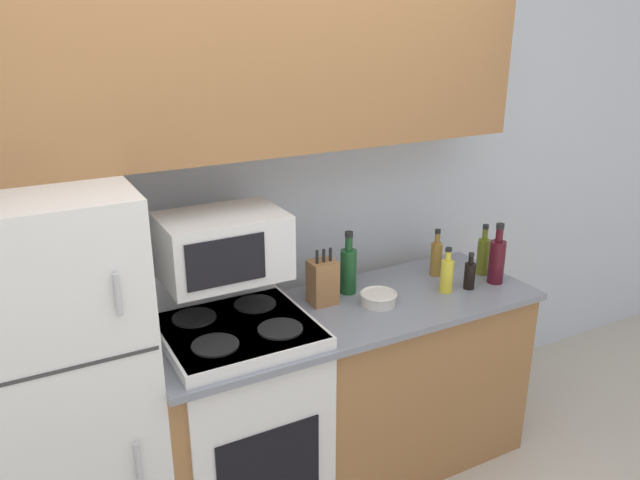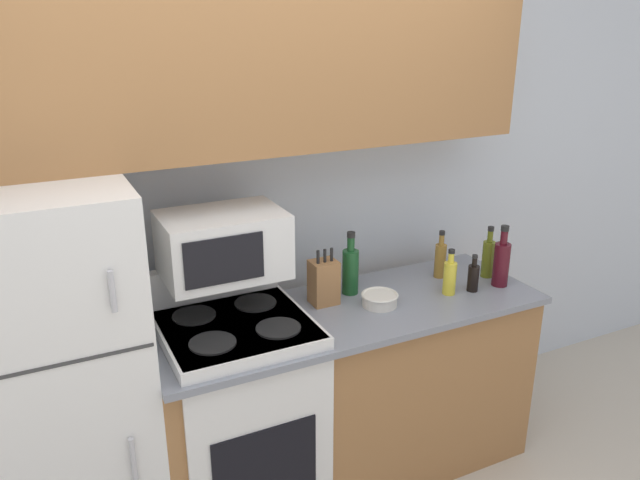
{
  "view_description": "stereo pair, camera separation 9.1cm",
  "coord_description": "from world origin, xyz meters",
  "px_view_note": "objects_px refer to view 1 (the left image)",
  "views": [
    {
      "loc": [
        -0.96,
        -1.86,
        2.12
      ],
      "look_at": [
        0.19,
        0.26,
        1.24
      ],
      "focal_mm": 35.0,
      "sensor_mm": 36.0,
      "label": 1
    },
    {
      "loc": [
        -0.88,
        -1.9,
        2.12
      ],
      "look_at": [
        0.19,
        0.26,
        1.24
      ],
      "focal_mm": 35.0,
      "sensor_mm": 36.0,
      "label": 2
    }
  ],
  "objects_px": {
    "bowl": "(378,298)",
    "bottle_vinegar": "(436,257)",
    "microwave": "(223,246)",
    "bottle_wine_red": "(497,260)",
    "refrigerator": "(53,395)",
    "bottle_cooking_spray": "(447,275)",
    "bottle_wine_green": "(348,269)",
    "stove": "(241,419)",
    "bottle_olive_oil": "(483,255)",
    "bottle_soy_sauce": "(470,275)",
    "knife_block": "(323,282)"
  },
  "relations": [
    {
      "from": "bowl",
      "to": "bottle_vinegar",
      "type": "height_order",
      "value": "bottle_vinegar"
    },
    {
      "from": "microwave",
      "to": "bowl",
      "type": "height_order",
      "value": "microwave"
    },
    {
      "from": "bottle_wine_red",
      "to": "microwave",
      "type": "bearing_deg",
      "value": 170.59
    },
    {
      "from": "refrigerator",
      "to": "bottle_wine_red",
      "type": "bearing_deg",
      "value": -4.8
    },
    {
      "from": "bowl",
      "to": "bottle_vinegar",
      "type": "bearing_deg",
      "value": 18.65
    },
    {
      "from": "microwave",
      "to": "bottle_wine_red",
      "type": "distance_m",
      "value": 1.33
    },
    {
      "from": "bottle_cooking_spray",
      "to": "microwave",
      "type": "bearing_deg",
      "value": 169.57
    },
    {
      "from": "bottle_wine_green",
      "to": "bottle_vinegar",
      "type": "distance_m",
      "value": 0.49
    },
    {
      "from": "bottle_wine_green",
      "to": "stove",
      "type": "bearing_deg",
      "value": -167.33
    },
    {
      "from": "bottle_olive_oil",
      "to": "bottle_cooking_spray",
      "type": "height_order",
      "value": "bottle_olive_oil"
    },
    {
      "from": "refrigerator",
      "to": "bottle_wine_green",
      "type": "bearing_deg",
      "value": 3.07
    },
    {
      "from": "bottle_wine_red",
      "to": "bottle_vinegar",
      "type": "bearing_deg",
      "value": 133.47
    },
    {
      "from": "stove",
      "to": "bottle_vinegar",
      "type": "relative_size",
      "value": 4.6
    },
    {
      "from": "refrigerator",
      "to": "bottle_vinegar",
      "type": "distance_m",
      "value": 1.81
    },
    {
      "from": "bottle_wine_red",
      "to": "bottle_olive_oil",
      "type": "distance_m",
      "value": 0.11
    },
    {
      "from": "bottle_wine_red",
      "to": "bottle_cooking_spray",
      "type": "bearing_deg",
      "value": 174.37
    },
    {
      "from": "refrigerator",
      "to": "bowl",
      "type": "relative_size",
      "value": 9.49
    },
    {
      "from": "bottle_olive_oil",
      "to": "refrigerator",
      "type": "bearing_deg",
      "value": 178.35
    },
    {
      "from": "bottle_vinegar",
      "to": "bottle_cooking_spray",
      "type": "distance_m",
      "value": 0.2
    },
    {
      "from": "bottle_vinegar",
      "to": "microwave",
      "type": "bearing_deg",
      "value": 179.73
    },
    {
      "from": "refrigerator",
      "to": "bottle_cooking_spray",
      "type": "distance_m",
      "value": 1.73
    },
    {
      "from": "bottle_soy_sauce",
      "to": "bottle_wine_green",
      "type": "bearing_deg",
      "value": 156.14
    },
    {
      "from": "stove",
      "to": "bowl",
      "type": "xyz_separation_m",
      "value": [
        0.66,
        -0.04,
        0.44
      ]
    },
    {
      "from": "bottle_wine_red",
      "to": "knife_block",
      "type": "bearing_deg",
      "value": 166.89
    },
    {
      "from": "refrigerator",
      "to": "bottle_wine_red",
      "type": "relative_size",
      "value": 5.29
    },
    {
      "from": "bottle_wine_green",
      "to": "bottle_vinegar",
      "type": "bearing_deg",
      "value": -3.38
    },
    {
      "from": "bowl",
      "to": "bottle_wine_red",
      "type": "relative_size",
      "value": 0.56
    },
    {
      "from": "stove",
      "to": "knife_block",
      "type": "xyz_separation_m",
      "value": [
        0.45,
        0.1,
        0.51
      ]
    },
    {
      "from": "stove",
      "to": "microwave",
      "type": "bearing_deg",
      "value": 89.43
    },
    {
      "from": "refrigerator",
      "to": "microwave",
      "type": "bearing_deg",
      "value": 3.79
    },
    {
      "from": "bottle_cooking_spray",
      "to": "bottle_vinegar",
      "type": "bearing_deg",
      "value": 66.03
    },
    {
      "from": "refrigerator",
      "to": "bottle_soy_sauce",
      "type": "xyz_separation_m",
      "value": [
        1.84,
        -0.16,
        0.17
      ]
    },
    {
      "from": "bowl",
      "to": "bottle_cooking_spray",
      "type": "xyz_separation_m",
      "value": [
        0.35,
        -0.03,
        0.06
      ]
    },
    {
      "from": "microwave",
      "to": "bottle_wine_red",
      "type": "bearing_deg",
      "value": -9.41
    },
    {
      "from": "bottle_cooking_spray",
      "to": "refrigerator",
      "type": "bearing_deg",
      "value": 175.34
    },
    {
      "from": "refrigerator",
      "to": "bowl",
      "type": "distance_m",
      "value": 1.37
    },
    {
      "from": "knife_block",
      "to": "bowl",
      "type": "xyz_separation_m",
      "value": [
        0.21,
        -0.13,
        -0.07
      ]
    },
    {
      "from": "stove",
      "to": "bottle_cooking_spray",
      "type": "distance_m",
      "value": 1.13
    },
    {
      "from": "bottle_vinegar",
      "to": "bottle_wine_red",
      "type": "height_order",
      "value": "bottle_wine_red"
    },
    {
      "from": "refrigerator",
      "to": "bottle_olive_oil",
      "type": "distance_m",
      "value": 2.02
    },
    {
      "from": "knife_block",
      "to": "bottle_soy_sauce",
      "type": "bearing_deg",
      "value": -15.64
    },
    {
      "from": "stove",
      "to": "bottle_wine_red",
      "type": "xyz_separation_m",
      "value": [
        1.3,
        -0.1,
        0.52
      ]
    },
    {
      "from": "bottle_wine_green",
      "to": "bottle_cooking_spray",
      "type": "distance_m",
      "value": 0.46
    },
    {
      "from": "knife_block",
      "to": "bottle_wine_red",
      "type": "xyz_separation_m",
      "value": [
        0.85,
        -0.2,
        0.02
      ]
    },
    {
      "from": "stove",
      "to": "bottle_soy_sauce",
      "type": "distance_m",
      "value": 1.24
    },
    {
      "from": "bowl",
      "to": "bottle_vinegar",
      "type": "relative_size",
      "value": 0.7
    },
    {
      "from": "microwave",
      "to": "bottle_cooking_spray",
      "type": "distance_m",
      "value": 1.06
    },
    {
      "from": "bottle_wine_green",
      "to": "bottle_soy_sauce",
      "type": "height_order",
      "value": "bottle_wine_green"
    },
    {
      "from": "bowl",
      "to": "bottle_cooking_spray",
      "type": "distance_m",
      "value": 0.36
    },
    {
      "from": "microwave",
      "to": "bottle_wine_green",
      "type": "bearing_deg",
      "value": 2.24
    }
  ]
}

